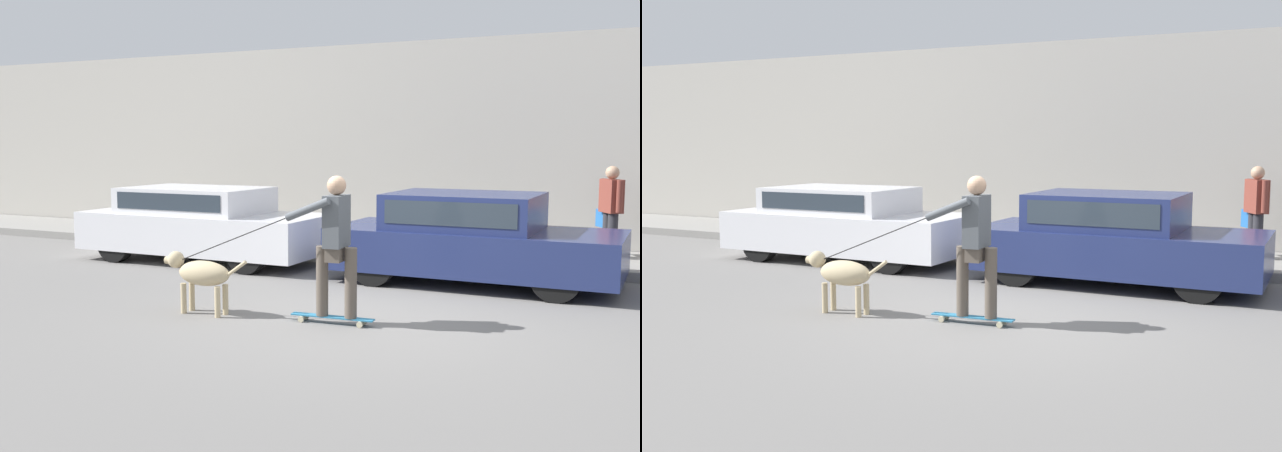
% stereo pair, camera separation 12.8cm
% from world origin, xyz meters
% --- Properties ---
extents(ground_plane, '(36.00, 36.00, 0.00)m').
position_xyz_m(ground_plane, '(0.00, 0.00, 0.00)').
color(ground_plane, slate).
extents(back_wall, '(32.00, 0.30, 4.00)m').
position_xyz_m(back_wall, '(0.00, 6.16, 2.00)').
color(back_wall, '#ADA89E').
rests_on(back_wall, ground_plane).
extents(sidewalk_curb, '(30.00, 2.22, 0.16)m').
position_xyz_m(sidewalk_curb, '(0.00, 4.87, 0.08)').
color(sidewalk_curb, gray).
rests_on(sidewalk_curb, ground_plane).
extents(parked_car_0, '(4.29, 1.82, 1.28)m').
position_xyz_m(parked_car_0, '(-4.07, 2.70, 0.64)').
color(parked_car_0, black).
rests_on(parked_car_0, ground_plane).
extents(parked_car_1, '(4.10, 1.85, 1.32)m').
position_xyz_m(parked_car_1, '(0.67, 2.70, 0.64)').
color(parked_car_1, black).
rests_on(parked_car_1, ground_plane).
extents(dog, '(1.17, 0.32, 0.74)m').
position_xyz_m(dog, '(-1.78, -0.64, 0.49)').
color(dog, tan).
rests_on(dog, ground_plane).
extents(skateboarder, '(2.51, 0.57, 1.69)m').
position_xyz_m(skateboarder, '(-0.10, -0.40, 0.97)').
color(skateboarder, beige).
rests_on(skateboarder, ground_plane).
extents(pedestrian_with_bag, '(0.48, 0.69, 1.52)m').
position_xyz_m(pedestrian_with_bag, '(2.35, 5.11, 0.98)').
color(pedestrian_with_bag, '#28282D').
rests_on(pedestrian_with_bag, sidewalk_curb).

